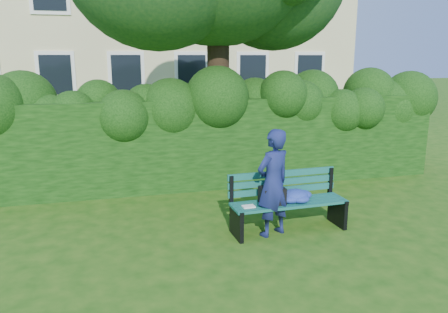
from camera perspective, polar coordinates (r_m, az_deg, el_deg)
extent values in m
plane|color=#1A4A0F|center=(7.19, 1.22, -8.44)|extent=(80.00, 80.00, 0.00)
cube|color=white|center=(16.52, -21.09, 9.95)|extent=(1.30, 0.08, 1.60)
cube|color=black|center=(16.49, -21.10, 9.94)|extent=(1.05, 0.04, 1.35)
cube|color=white|center=(16.44, -12.63, 10.48)|extent=(1.30, 0.08, 1.60)
cube|color=black|center=(16.40, -12.62, 10.47)|extent=(1.05, 0.04, 1.35)
cube|color=white|center=(16.71, -4.24, 10.78)|extent=(1.30, 0.08, 1.60)
cube|color=black|center=(16.67, -4.21, 10.78)|extent=(1.05, 0.04, 1.35)
cube|color=white|center=(17.31, 3.74, 10.86)|extent=(1.30, 0.08, 1.60)
cube|color=black|center=(17.27, 3.78, 10.86)|extent=(1.05, 0.04, 1.35)
cube|color=white|center=(18.21, 11.06, 10.76)|extent=(1.30, 0.08, 1.60)
cube|color=black|center=(18.17, 11.11, 10.75)|extent=(1.05, 0.04, 1.35)
cube|color=black|center=(9.00, -2.58, 1.90)|extent=(10.00, 1.00, 1.80)
cylinder|color=black|center=(8.89, -0.76, 10.81)|extent=(0.44, 0.44, 4.58)
cube|color=#0E483D|center=(6.58, 9.19, -6.50)|extent=(1.79, 0.17, 0.04)
cube|color=#0E483D|center=(6.69, 8.74, -6.18)|extent=(1.79, 0.17, 0.04)
cube|color=#0E483D|center=(6.79, 8.30, -5.86)|extent=(1.79, 0.17, 0.04)
cube|color=#0E483D|center=(6.89, 7.87, -5.56)|extent=(1.79, 0.17, 0.04)
cube|color=#0E483D|center=(6.92, 7.63, -4.34)|extent=(1.79, 0.11, 0.10)
cube|color=#0E483D|center=(6.89, 7.63, -3.29)|extent=(1.79, 0.11, 0.10)
cube|color=#0E483D|center=(6.87, 7.62, -2.22)|extent=(1.79, 0.11, 0.10)
cube|color=black|center=(6.51, 1.63, -8.70)|extent=(0.08, 0.50, 0.44)
cube|color=black|center=(6.60, 0.94, -4.44)|extent=(0.06, 0.06, 0.45)
cube|color=black|center=(6.39, 1.79, -7.03)|extent=(0.08, 0.42, 0.05)
cube|color=black|center=(7.20, 14.59, -6.98)|extent=(0.08, 0.50, 0.44)
cube|color=black|center=(7.28, 13.72, -3.15)|extent=(0.06, 0.06, 0.45)
cube|color=black|center=(7.09, 14.90, -5.43)|extent=(0.08, 0.42, 0.05)
cube|color=white|center=(6.43, 3.23, -6.54)|extent=(0.19, 0.14, 0.02)
cube|color=black|center=(6.58, 6.31, -5.08)|extent=(0.36, 0.30, 0.25)
imported|color=navy|center=(6.46, 6.43, -3.46)|extent=(0.69, 0.58, 1.61)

